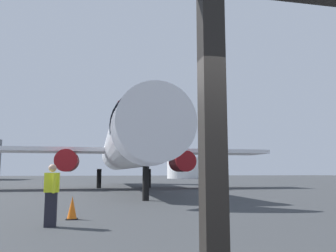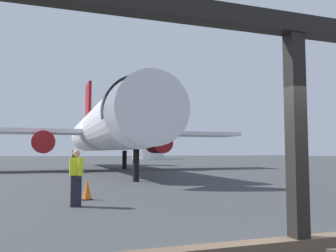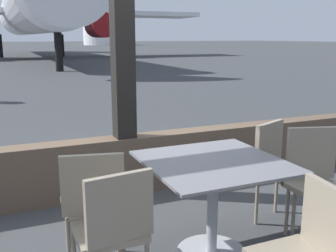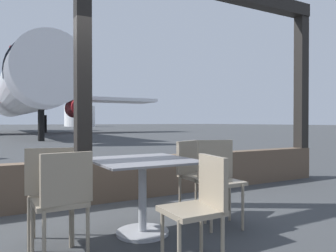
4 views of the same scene
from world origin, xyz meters
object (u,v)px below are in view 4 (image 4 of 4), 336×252
(dining_table, at_px, (142,185))
(cafe_chair_aisle_left, at_px, (218,174))
(cafe_chair_window_left, at_px, (63,195))
(cafe_chair_aisle_right, at_px, (195,170))
(cafe_chair_window_right, at_px, (51,186))
(cafe_chair_side_extra, at_px, (201,201))
(fuel_storage_tank, at_px, (80,116))
(airplane, at_px, (21,93))

(dining_table, relative_size, cafe_chair_aisle_left, 1.05)
(cafe_chair_window_left, height_order, cafe_chair_aisle_right, cafe_chair_aisle_right)
(cafe_chair_window_right, xyz_separation_m, cafe_chair_side_extra, (0.92, -1.00, -0.03))
(cafe_chair_window_left, xyz_separation_m, cafe_chair_side_extra, (0.90, -0.62, -0.02))
(cafe_chair_side_extra, bearing_deg, fuel_storage_tank, 76.66)
(dining_table, distance_m, cafe_chair_aisle_right, 0.84)
(cafe_chair_aisle_left, xyz_separation_m, cafe_chair_aisle_right, (-0.05, 0.38, -0.00))
(cafe_chair_aisle_left, bearing_deg, airplane, 88.95)
(cafe_chair_aisle_right, distance_m, cafe_chair_side_extra, 1.36)
(cafe_chair_window_right, height_order, cafe_chair_side_extra, cafe_chair_window_right)
(cafe_chair_window_left, bearing_deg, cafe_chair_aisle_left, 5.39)
(cafe_chair_aisle_right, relative_size, fuel_storage_tank, 0.12)
(cafe_chair_aisle_left, height_order, fuel_storage_tank, fuel_storage_tank)
(cafe_chair_window_left, xyz_separation_m, cafe_chair_aisle_left, (1.67, 0.16, 0.02))
(cafe_chair_window_left, bearing_deg, cafe_chair_aisle_right, 18.26)
(cafe_chair_aisle_right, bearing_deg, cafe_chair_window_right, -174.82)
(cafe_chair_window_left, bearing_deg, airplane, 85.81)
(cafe_chair_window_right, relative_size, cafe_chair_aisle_right, 1.00)
(airplane, bearing_deg, dining_table, -92.67)
(cafe_chair_aisle_left, distance_m, fuel_storage_tank, 81.52)
(cafe_chair_side_extra, bearing_deg, dining_table, 95.01)
(cafe_chair_window_left, relative_size, airplane, 0.03)
(cafe_chair_aisle_left, bearing_deg, cafe_chair_aisle_right, 98.21)
(cafe_chair_window_left, relative_size, cafe_chair_side_extra, 1.03)
(dining_table, height_order, cafe_chair_side_extra, cafe_chair_side_extra)
(cafe_chair_window_left, height_order, fuel_storage_tank, fuel_storage_tank)
(dining_table, bearing_deg, cafe_chair_side_extra, -84.99)
(cafe_chair_aisle_right, bearing_deg, airplane, 88.84)
(cafe_chair_aisle_right, relative_size, cafe_chair_side_extra, 1.04)
(dining_table, xyz_separation_m, airplane, (1.40, 30.06, 3.31))
(airplane, bearing_deg, fuel_storage_tank, 70.24)
(airplane, bearing_deg, cafe_chair_window_right, -94.29)
(airplane, bearing_deg, cafe_chair_side_extra, -92.45)
(airplane, relative_size, fuel_storage_tank, 4.47)
(dining_table, distance_m, fuel_storage_tank, 81.60)
(cafe_chair_window_right, distance_m, cafe_chair_side_extra, 1.36)
(cafe_chair_window_right, bearing_deg, dining_table, -7.67)
(cafe_chair_window_left, bearing_deg, fuel_storage_tank, 75.95)
(dining_table, height_order, cafe_chair_window_left, cafe_chair_window_left)
(cafe_chair_aisle_right, xyz_separation_m, fuel_storage_tank, (18.29, 79.05, 2.02))
(dining_table, distance_m, cafe_chair_side_extra, 0.89)
(cafe_chair_aisle_right, height_order, fuel_storage_tank, fuel_storage_tank)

